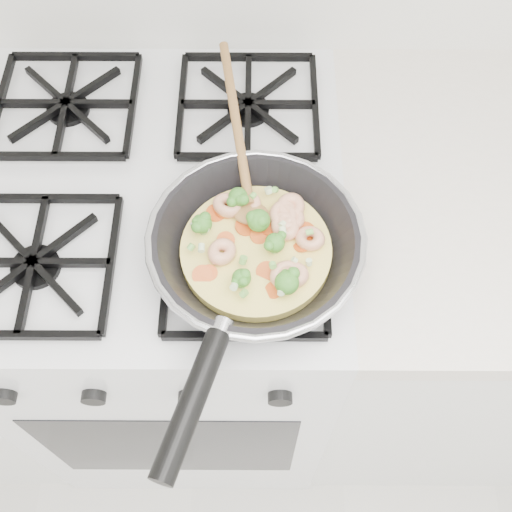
{
  "coord_description": "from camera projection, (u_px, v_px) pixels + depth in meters",
  "views": [
    {
      "loc": [
        0.17,
        1.12,
        1.69
      ],
      "look_at": [
        0.16,
        1.56,
        0.93
      ],
      "focal_mm": 43.96,
      "sensor_mm": 36.0,
      "label": 1
    }
  ],
  "objects": [
    {
      "name": "skillet",
      "position": [
        255.0,
        247.0,
        0.85
      ],
      "size": [
        0.3,
        0.65,
        0.09
      ],
      "rotation": [
        0.0,
        0.0,
        0.35
      ],
      "color": "black",
      "rests_on": "stove"
    },
    {
      "name": "stove",
      "position": [
        180.0,
        306.0,
        1.35
      ],
      "size": [
        0.6,
        0.6,
        0.92
      ],
      "color": "white",
      "rests_on": "ground"
    }
  ]
}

